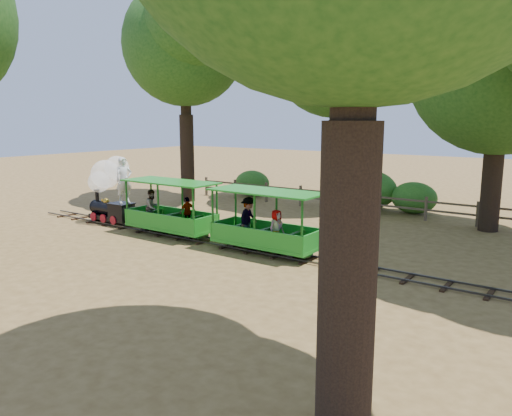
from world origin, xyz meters
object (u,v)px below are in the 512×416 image
Objects in this scene: carriage_front at (169,214)px; fence at (358,200)px; carriage_rear at (262,227)px; locomotive at (110,184)px.

fence is at bearing 64.93° from carriage_front.
carriage_front reaches higher than fence.
carriage_rear is 0.20× the size of fence.
fence is (-0.33, 8.01, -0.24)m from carriage_rear.
fence is (3.76, 8.04, -0.21)m from carriage_front.
carriage_rear reaches higher than fence.
locomotive is 0.77× the size of carriage_front.
carriage_rear is at bearing -0.67° from locomotive.
locomotive reaches higher than carriage_rear.
carriage_front is at bearing -1.91° from locomotive.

